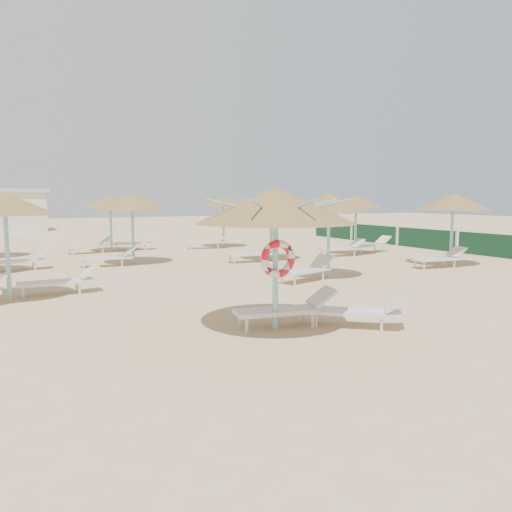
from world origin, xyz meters
name	(u,v)px	position (x,y,z in m)	size (l,w,h in m)	color
ground	(278,324)	(0.00, 0.00, 0.00)	(120.00, 120.00, 0.00)	tan
main_palapa	(276,206)	(-0.22, -0.30, 2.36)	(3.04, 3.04, 2.72)	#79D2CC
lounger_main_a	(289,309)	(0.13, -0.22, 0.35)	(2.09, 0.94, 0.73)	silver
lounger_main_b	(362,311)	(1.37, -0.92, 0.32)	(1.79, 1.63, 0.68)	silver
palapa_field	(198,204)	(1.95, 10.02, 2.29)	(19.43, 13.70, 2.71)	#79D2CC
windbreak_fence	(426,239)	(14.00, 9.96, 0.50)	(0.08, 19.84, 1.10)	#194D29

